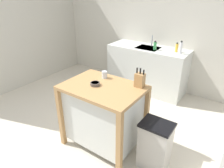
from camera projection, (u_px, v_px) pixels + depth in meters
ground_plane at (86, 145)px, 2.83m from camera, size 5.88×5.88×0.00m
wall_back at (162, 25)px, 4.02m from camera, size 4.88×0.10×2.60m
wall_left at (22, 24)px, 4.18m from camera, size 0.10×2.99×2.60m
kitchen_island at (103, 113)px, 2.65m from camera, size 0.99×0.70×0.90m
knife_block at (140, 80)px, 2.43m from camera, size 0.11×0.09×0.24m
bowl_stoneware_deep at (95, 84)px, 2.49m from camera, size 0.12×0.12×0.04m
drinking_cup at (105, 75)px, 2.68m from camera, size 0.07×0.07×0.09m
trash_bin at (155, 145)px, 2.38m from camera, size 0.36×0.28×0.63m
sink_counter at (147, 69)px, 4.18m from camera, size 1.58×0.60×0.91m
sink_faucet at (152, 40)px, 4.04m from camera, size 0.02×0.02×0.22m
bottle_hand_soap at (181, 48)px, 3.57m from camera, size 0.05×0.05×0.23m
bottle_spray_cleaner at (155, 46)px, 3.80m from camera, size 0.06×0.06×0.17m
bottle_dish_soap at (177, 48)px, 3.68m from camera, size 0.05×0.05×0.17m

